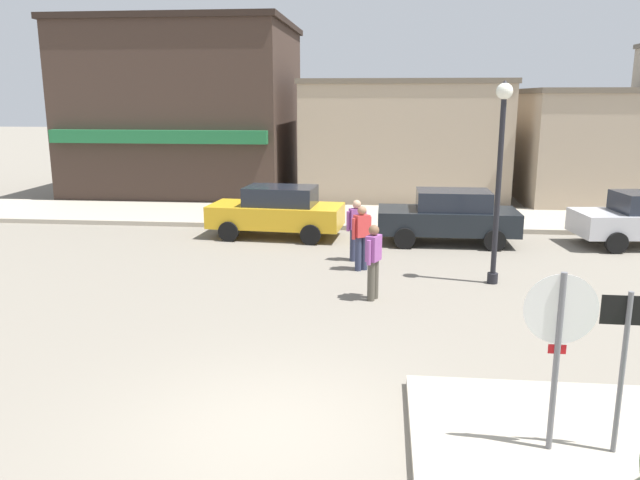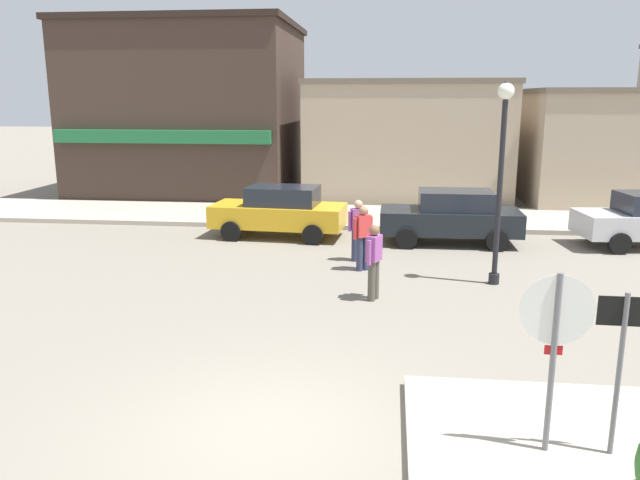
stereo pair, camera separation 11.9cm
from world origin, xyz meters
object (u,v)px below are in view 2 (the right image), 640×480
at_px(one_way_sign, 620,358).
at_px(pedestrian_kerb_side, 374,260).
at_px(parked_car_second, 451,216).
at_px(stop_sign, 554,340).
at_px(pedestrian_crossing_near, 358,228).
at_px(parked_car_nearest, 280,211).
at_px(pedestrian_crossing_far, 363,236).
at_px(lamp_post, 502,154).

relative_size(one_way_sign, pedestrian_kerb_side, 1.30).
bearing_deg(parked_car_second, stop_sign, -89.48).
xyz_separation_m(parked_car_second, pedestrian_crossing_near, (-2.58, -2.31, 0.06)).
relative_size(parked_car_nearest, pedestrian_kerb_side, 2.56).
distance_m(parked_car_second, pedestrian_crossing_far, 4.02).
height_order(parked_car_nearest, pedestrian_kerb_side, pedestrian_kerb_side).
bearing_deg(stop_sign, parked_car_nearest, 114.23).
bearing_deg(pedestrian_crossing_near, stop_sign, -73.34).
height_order(lamp_post, pedestrian_crossing_far, lamp_post).
xyz_separation_m(parked_car_nearest, pedestrian_crossing_near, (2.52, -2.61, 0.06)).
height_order(one_way_sign, parked_car_nearest, one_way_sign).
bearing_deg(parked_car_second, parked_car_nearest, 176.66).
xyz_separation_m(stop_sign, parked_car_second, (-0.10, 11.27, -0.71)).
distance_m(stop_sign, parked_car_second, 11.30).
bearing_deg(lamp_post, pedestrian_crossing_far, 165.31).
xyz_separation_m(parked_car_nearest, pedestrian_crossing_far, (2.69, -3.51, 0.06)).
height_order(one_way_sign, pedestrian_crossing_far, one_way_sign).
distance_m(one_way_sign, parked_car_nearest, 13.01).
height_order(parked_car_nearest, pedestrian_crossing_far, pedestrian_crossing_far).
bearing_deg(stop_sign, pedestrian_kerb_side, 110.65).
distance_m(parked_car_nearest, pedestrian_kerb_side, 6.52).
distance_m(parked_car_second, pedestrian_crossing_near, 3.46).
distance_m(pedestrian_crossing_far, pedestrian_kerb_side, 2.29).
xyz_separation_m(lamp_post, pedestrian_crossing_far, (-3.05, 0.80, -2.09)).
xyz_separation_m(one_way_sign, pedestrian_crossing_near, (-3.41, 8.96, -0.46)).
height_order(pedestrian_crossing_near, pedestrian_crossing_far, same).
xyz_separation_m(pedestrian_crossing_far, pedestrian_kerb_side, (0.33, -2.27, 0.00)).
height_order(stop_sign, pedestrian_crossing_far, stop_sign).
distance_m(lamp_post, pedestrian_crossing_near, 4.20).
bearing_deg(one_way_sign, pedestrian_crossing_near, 110.86).
relative_size(one_way_sign, lamp_post, 0.46).
height_order(stop_sign, parked_car_second, stop_sign).
xyz_separation_m(one_way_sign, parked_car_second, (-0.83, 11.27, -0.52)).
relative_size(parked_car_nearest, parked_car_second, 1.03).
height_order(parked_car_second, pedestrian_kerb_side, pedestrian_kerb_side).
relative_size(one_way_sign, parked_car_nearest, 0.51).
distance_m(stop_sign, pedestrian_crossing_far, 8.47).
height_order(pedestrian_crossing_far, pedestrian_kerb_side, same).
relative_size(one_way_sign, pedestrian_crossing_far, 1.30).
distance_m(pedestrian_crossing_near, pedestrian_kerb_side, 3.21).
relative_size(stop_sign, parked_car_nearest, 0.56).
bearing_deg(parked_car_nearest, stop_sign, -65.77).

